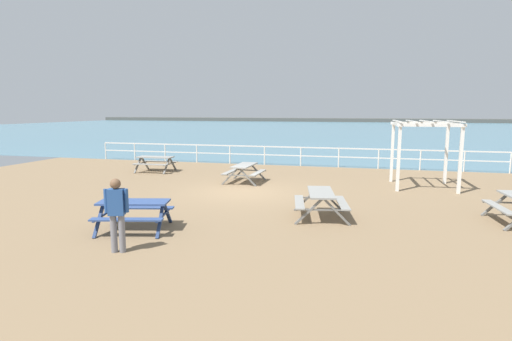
% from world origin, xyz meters
% --- Properties ---
extents(ground_plane, '(30.00, 24.00, 0.20)m').
position_xyz_m(ground_plane, '(0.00, 0.00, -0.10)').
color(ground_plane, '#846B4C').
extents(sea_band, '(142.00, 90.00, 0.01)m').
position_xyz_m(sea_band, '(0.00, 52.75, 0.00)').
color(sea_band, teal).
rests_on(sea_band, ground).
extents(distant_shoreline, '(142.00, 6.00, 1.80)m').
position_xyz_m(distant_shoreline, '(0.00, 95.75, 0.00)').
color(distant_shoreline, '#4C4C47').
rests_on(distant_shoreline, ground).
extents(seaward_railing, '(23.07, 0.07, 1.08)m').
position_xyz_m(seaward_railing, '(-0.00, 7.75, 0.76)').
color(seaward_railing, white).
rests_on(seaward_railing, ground).
extents(picnic_table_near_left, '(1.81, 2.04, 0.80)m').
position_xyz_m(picnic_table_near_left, '(3.30, -3.09, 0.58)').
color(picnic_table_near_left, gray).
rests_on(picnic_table_near_left, ground).
extents(picnic_table_near_right, '(1.58, 1.83, 0.80)m').
position_xyz_m(picnic_table_near_right, '(-0.53, 1.97, 0.58)').
color(picnic_table_near_right, gray).
rests_on(picnic_table_near_right, ground).
extents(picnic_table_mid_centre, '(1.87, 1.62, 0.80)m').
position_xyz_m(picnic_table_mid_centre, '(-5.80, 3.76, 0.58)').
color(picnic_table_mid_centre, gray).
rests_on(picnic_table_mid_centre, ground).
extents(picnic_table_far_right, '(2.11, 1.89, 0.80)m').
position_xyz_m(picnic_table_far_right, '(-1.29, -5.62, 0.58)').
color(picnic_table_far_right, '#334C84').
rests_on(picnic_table_far_right, ground).
extents(visitor, '(0.51, 0.31, 1.66)m').
position_xyz_m(visitor, '(-0.72, -7.22, 0.95)').
color(visitor, slate).
rests_on(visitor, ground).
extents(lattice_pergola, '(2.55, 2.67, 2.70)m').
position_xyz_m(lattice_pergola, '(6.81, 2.76, 2.00)').
color(lattice_pergola, white).
rests_on(lattice_pergola, ground).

